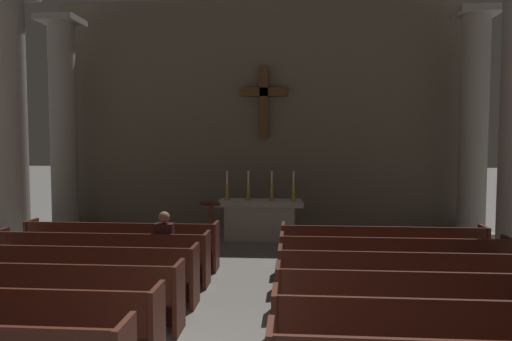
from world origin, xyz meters
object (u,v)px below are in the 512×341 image
Objects in this scene: pew_right_row_2 at (452,337)px; column_right_fourth at (473,129)px; pew_right_row_4 at (407,281)px; column_left_fourth at (63,129)px; lectern at (210,226)px; candlestick_outer_left at (227,191)px; pew_right_row_6 at (382,249)px; pew_left_row_6 at (122,245)px; candlestick_inner_right at (272,191)px; pew_left_row_5 at (102,257)px; pew_left_row_4 at (76,273)px; candlestick_inner_left at (248,191)px; altar at (260,219)px; lone_worshipper at (166,246)px; column_left_third at (11,127)px; pew_right_row_3 at (426,304)px; pew_right_row_5 at (393,263)px; candlestick_outer_right at (293,191)px; pew_left_row_3 at (42,294)px.

column_right_fourth is at bearing 69.35° from pew_right_row_2.
pew_right_row_4 is 10.03m from column_left_fourth.
column_right_fourth is 5.07× the size of lectern.
pew_right_row_6 is at bearing -41.52° from candlestick_outer_left.
pew_left_row_6 is 4.20m from candlestick_inner_right.
pew_left_row_4 is at bearing -90.00° from pew_left_row_5.
pew_right_row_2 is 0.65× the size of column_right_fourth.
pew_left_row_4 is 0.65× the size of column_left_fourth.
column_left_fourth is 7.79× the size of candlestick_inner_left.
altar is at bearing -5.92° from column_left_fourth.
lone_worshipper is at bearing -96.19° from lectern.
column_left_third is 7.79× the size of candlestick_inner_left.
column_left_fourth is at bearing 136.08° from pew_right_row_2.
column_left_fourth is (-7.97, 6.65, 2.36)m from pew_right_row_3.
altar reaches higher than pew_left_row_5.
candlestick_outer_left reaches higher than pew_right_row_5.
pew_left_row_6 is at bearing 168.55° from pew_right_row_5.
candlestick_outer_right reaches higher than altar.
column_left_third reaches higher than candlestick_inner_left.
pew_left_row_6 is 9.04m from column_right_fourth.
candlestick_inner_left is (-2.84, 3.00, 0.78)m from pew_right_row_6.
candlestick_outer_left is at bearing 82.31° from lone_worshipper.
pew_right_row_3 is 3.08m from pew_right_row_6.
pew_right_row_5 is at bearing -37.96° from lectern.
candlestick_inner_right is (-2.24, 3.00, 0.78)m from pew_right_row_6.
pew_left_row_4 is at bearing -116.66° from altar.
lectern is at bearing -101.12° from candlestick_outer_left.
altar is 2.93× the size of candlestick_outer_right.
pew_right_row_6 is at bearing 14.14° from lone_worshipper.
column_right_fourth is 4.43× the size of lone_worshipper.
candlestick_outer_right reaches higher than pew_right_row_6.
altar is (-5.43, -0.56, -2.31)m from column_right_fourth.
candlestick_inner_left reaches higher than pew_left_row_5.
pew_left_row_5 is at bearing -130.07° from candlestick_outer_right.
pew_left_row_5 is 0.65× the size of column_right_fourth.
altar is 0.78m from candlestick_inner_right.
candlestick_inner_right is at bearing 113.88° from pew_right_row_4.
pew_right_row_6 is at bearing 90.00° from pew_right_row_3.
pew_left_row_5 is 5.32m from candlestick_outer_right.
pew_left_row_3 and pew_left_row_6 have the same top height.
pew_left_row_5 is at bearing -122.22° from altar.
pew_left_row_5 and pew_right_row_3 have the same top height.
candlestick_outer_right is 2.38m from lectern.
lone_worshipper reaches higher than pew_left_row_5.
pew_right_row_3 is 0.65× the size of column_right_fourth.
pew_left_row_3 is at bearing -106.56° from lectern.
candlestick_inner_left is at bearing 133.41° from pew_right_row_6.
pew_right_row_5 is 5.32m from candlestick_outer_left.
column_right_fourth is at bearing 24.09° from pew_left_row_6.
pew_right_row_5 is 1.03m from pew_right_row_6.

